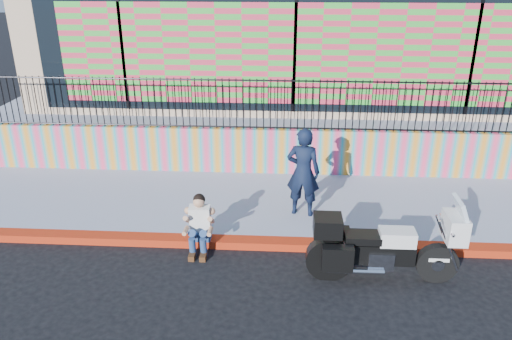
{
  "coord_description": "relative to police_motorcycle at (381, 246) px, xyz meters",
  "views": [
    {
      "loc": [
        -0.19,
        -8.02,
        4.91
      ],
      "look_at": [
        -0.76,
        1.2,
        1.05
      ],
      "focal_mm": 35.0,
      "sensor_mm": 36.0,
      "label": 1
    }
  ],
  "objects": [
    {
      "name": "ground",
      "position": [
        -1.42,
        0.9,
        -0.64
      ],
      "size": [
        90.0,
        90.0,
        0.0
      ],
      "primitive_type": "plane",
      "color": "black",
      "rests_on": "ground"
    },
    {
      "name": "red_curb",
      "position": [
        -1.42,
        0.9,
        -0.56
      ],
      "size": [
        16.0,
        0.3,
        0.15
      ],
      "primitive_type": "cube",
      "color": "#A51F0B",
      "rests_on": "ground"
    },
    {
      "name": "sidewalk",
      "position": [
        -1.42,
        2.55,
        -0.56
      ],
      "size": [
        16.0,
        3.0,
        0.15
      ],
      "primitive_type": "cube",
      "color": "#979DB5",
      "rests_on": "ground"
    },
    {
      "name": "mural_wall",
      "position": [
        -1.42,
        4.15,
        0.06
      ],
      "size": [
        16.0,
        0.2,
        1.1
      ],
      "primitive_type": "cube",
      "color": "#F6406F",
      "rests_on": "sidewalk"
    },
    {
      "name": "metal_fence",
      "position": [
        -1.42,
        4.15,
        1.21
      ],
      "size": [
        15.8,
        0.04,
        1.2
      ],
      "primitive_type": null,
      "color": "black",
      "rests_on": "mural_wall"
    },
    {
      "name": "elevated_platform",
      "position": [
        -1.42,
        9.25,
        -0.01
      ],
      "size": [
        16.0,
        10.0,
        1.25
      ],
      "primitive_type": "cube",
      "color": "#979DB5",
      "rests_on": "ground"
    },
    {
      "name": "storefront_building",
      "position": [
        -1.42,
        9.03,
        2.61
      ],
      "size": [
        14.0,
        8.06,
        4.0
      ],
      "color": "tan",
      "rests_on": "elevated_platform"
    },
    {
      "name": "police_motorcycle",
      "position": [
        0.0,
        0.0,
        0.0
      ],
      "size": [
        2.45,
        0.81,
        1.53
      ],
      "color": "black",
      "rests_on": "ground"
    },
    {
      "name": "police_officer",
      "position": [
        -1.23,
        2.0,
        0.43
      ],
      "size": [
        0.74,
        0.56,
        1.83
      ],
      "primitive_type": "imported",
      "rotation": [
        0.0,
        0.0,
        2.95
      ],
      "color": "black",
      "rests_on": "sidewalk"
    },
    {
      "name": "seated_man",
      "position": [
        -3.12,
        0.69,
        -0.19
      ],
      "size": [
        0.54,
        0.71,
        1.06
      ],
      "color": "navy",
      "rests_on": "ground"
    }
  ]
}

